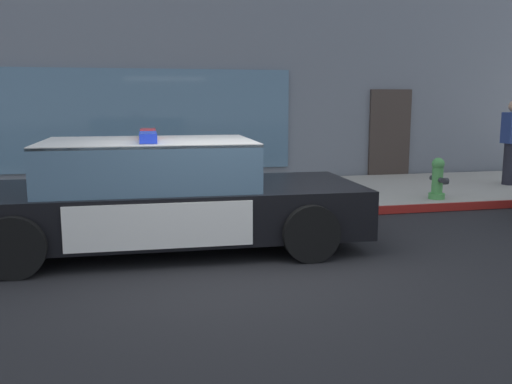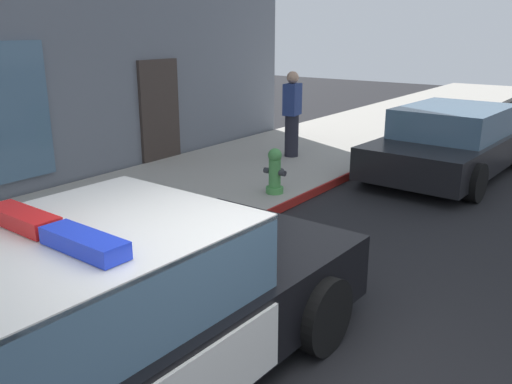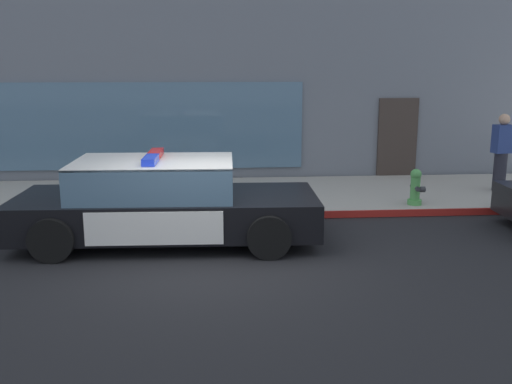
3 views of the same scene
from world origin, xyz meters
name	(u,v)px [view 3 (image 3 of 3)]	position (x,y,z in m)	size (l,w,h in m)	color
ground	(210,259)	(0.00, 0.00, 0.00)	(48.00, 48.00, 0.00)	black
sidewalk	(210,196)	(0.00, 4.04, 0.07)	(48.00, 3.52, 0.15)	#A39E93
curb_red_paint	(210,217)	(0.00, 2.26, 0.08)	(28.80, 0.04, 0.14)	maroon
storefront_building	(161,7)	(-1.38, 9.89, 4.60)	(20.35, 8.17, 9.21)	slate
police_cruiser	(163,202)	(-0.76, 0.99, 0.68)	(4.98, 2.26, 1.49)	black
fire_hydrant	(416,187)	(4.11, 2.65, 0.50)	(0.34, 0.39, 0.73)	#4C994C
pedestrian_on_sidewalk	(501,152)	(6.44, 3.82, 1.01)	(0.44, 0.32, 1.71)	#23232D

